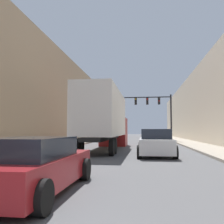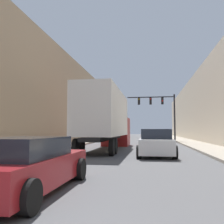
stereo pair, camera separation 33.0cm
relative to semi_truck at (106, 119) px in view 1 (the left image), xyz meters
The scene contains 8 objects.
sidewalk_right 14.27m from the semi_truck, 56.09° to the left, with size 2.72×80.00×0.15m.
sidewalk_left 12.79m from the semi_truck, 111.71° to the left, with size 2.72×80.00×0.15m.
building_right 17.06m from the semi_truck, 43.73° to the left, with size 6.00×80.00×9.12m.
building_left 15.03m from the semi_truck, 127.64° to the left, with size 6.00×80.00×10.32m.
semi_truck is the anchor object (origin of this frame).
sedan_car 13.48m from the semi_truck, 88.54° to the right, with size 1.96×4.46×1.31m.
suv_car 5.66m from the semi_truck, 48.26° to the right, with size 2.10×4.99×1.55m.
traffic_signal_gantry 14.25m from the semi_truck, 70.55° to the left, with size 6.09×0.35×6.07m.
Camera 1 is at (1.38, -0.85, 1.48)m, focal length 40.00 mm.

